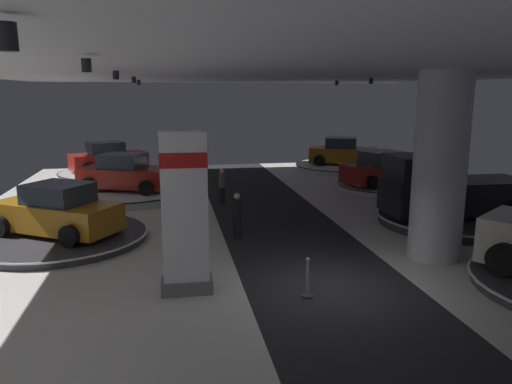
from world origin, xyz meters
TOP-DOWN VIEW (x-y plane):
  - ground at (0.00, 0.00)m, footprint 24.00×44.00m
  - ceiling_with_spotlights at (-0.00, -0.00)m, footprint 24.00×44.00m
  - column_right at (3.78, 1.67)m, footprint 1.52×1.52m
  - brand_sign_pylon at (-3.62, 0.36)m, footprint 1.28×0.66m
  - display_platform_deep_right at (6.96, 18.40)m, footprint 6.01×6.01m
  - display_car_deep_right at (6.93, 18.41)m, footprint 4.57×3.35m
  - display_platform_mid_left at (-7.69, 5.40)m, footprint 5.87×5.87m
  - display_car_mid_left at (-7.67, 5.39)m, footprint 4.51×3.76m
  - display_platform_deep_left at (-7.41, 18.01)m, footprint 5.74×5.74m
  - display_car_deep_left at (-7.44, 18.00)m, footprint 4.57×3.39m
  - display_platform_mid_right at (6.55, 5.09)m, footprint 5.68×5.68m
  - pickup_truck_mid_right at (6.23, 5.10)m, footprint 5.35×2.73m
  - display_platform_far_right at (6.78, 12.03)m, footprint 4.53×4.53m
  - display_car_far_right at (6.76, 12.02)m, footprint 4.54×3.16m
  - display_platform_far_left at (-5.98, 12.16)m, footprint 5.78×5.78m
  - display_car_far_left at (-6.01, 12.18)m, footprint 4.57×3.36m
  - visitor_walking_near at (-1.77, 4.60)m, footprint 0.32×0.32m
  - visitor_walking_far at (-1.68, 10.03)m, footprint 0.32×0.32m
  - stanchion_b at (-3.06, 5.67)m, footprint 0.28×0.28m
  - stanchion_c at (-0.76, -0.47)m, footprint 0.28×0.28m

SIDE VIEW (x-z plane):
  - ground at x=0.00m, z-range -0.05..0.00m
  - display_platform_far_right at x=6.78m, z-range 0.02..0.26m
  - display_platform_mid_left at x=-7.69m, z-range 0.02..0.28m
  - display_platform_mid_right at x=6.55m, z-range 0.02..0.36m
  - display_platform_deep_right at x=6.96m, z-range 0.02..0.37m
  - display_platform_far_left at x=-5.98m, z-range 0.02..0.38m
  - display_platform_deep_left at x=-7.41m, z-range 0.02..0.38m
  - stanchion_b at x=-3.06m, z-range -0.13..0.88m
  - stanchion_c at x=-0.76m, z-range -0.13..0.88m
  - visitor_walking_near at x=-1.77m, z-range 0.11..1.70m
  - visitor_walking_far at x=-1.68m, z-range 0.11..1.70m
  - display_car_far_right at x=6.76m, z-range 0.16..1.87m
  - display_car_mid_left at x=-7.67m, z-range 0.17..1.88m
  - display_car_deep_right at x=6.93m, z-range 0.26..1.97m
  - display_car_far_left at x=-6.01m, z-range 0.27..1.98m
  - display_car_deep_left at x=-7.44m, z-range 0.28..1.98m
  - pickup_truck_mid_right at x=6.23m, z-range 0.13..2.43m
  - brand_sign_pylon at x=-3.62m, z-range 0.07..4.07m
  - column_right at x=3.78m, z-range 0.00..5.50m
  - ceiling_with_spotlights at x=0.00m, z-range 5.35..5.74m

